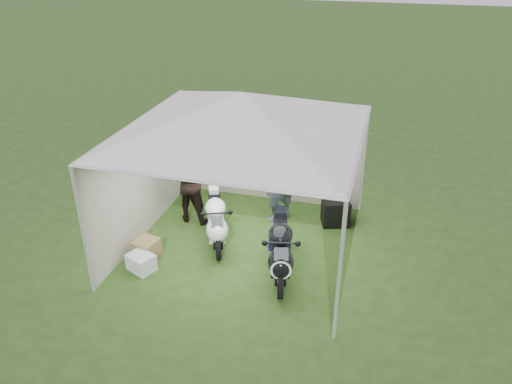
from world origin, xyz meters
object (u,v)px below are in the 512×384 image
crate_0 (141,262)px  person_dark_jacket (191,180)px  equipment_box (336,212)px  motorcycle_black (280,250)px  paddock_stand (280,240)px  crate_1 (147,248)px  person_blue_jacket (279,175)px  canopy_tent (242,116)px  motorcycle_white (216,221)px

crate_0 → person_dark_jacket: bearing=83.9°
equipment_box → crate_0: 3.98m
motorcycle_black → equipment_box: (0.69, 2.00, -0.25)m
motorcycle_black → paddock_stand: (-0.20, 0.84, -0.37)m
paddock_stand → person_dark_jacket: bearing=163.9°
person_dark_jacket → motorcycle_black: bearing=152.1°
paddock_stand → crate_1: bearing=-157.4°
motorcycle_black → equipment_box: 2.13m
paddock_stand → equipment_box: bearing=52.4°
paddock_stand → person_blue_jacket: bearing=104.3°
canopy_tent → person_blue_jacket: bearing=69.8°
crate_0 → crate_1: size_ratio=1.15×
equipment_box → motorcycle_black: bearing=-109.1°
canopy_tent → crate_0: size_ratio=12.40×
motorcycle_white → crate_0: size_ratio=3.69×
person_dark_jacket → person_blue_jacket: 1.79m
motorcycle_black → crate_1: bearing=169.0°
canopy_tent → motorcycle_white: bearing=-171.3°
motorcycle_white → equipment_box: motorcycle_white is taller
motorcycle_white → canopy_tent: bearing=-13.8°
motorcycle_black → person_blue_jacket: bearing=90.4°
equipment_box → motorcycle_white: bearing=-148.0°
person_blue_jacket → motorcycle_black: bearing=49.7°
equipment_box → canopy_tent: bearing=-142.0°
person_blue_jacket → crate_1: bearing=-9.2°
canopy_tent → crate_1: bearing=-151.1°
canopy_tent → person_dark_jacket: 2.23m
motorcycle_white → crate_1: 1.38m
equipment_box → person_blue_jacket: bearing=-175.1°
motorcycle_black → person_dark_jacket: person_dark_jacket is taller
canopy_tent → equipment_box: bearing=38.0°
person_blue_jacket → equipment_box: 1.38m
paddock_stand → equipment_box: (0.89, 1.16, 0.11)m
canopy_tent → crate_0: (-1.51, -1.27, -2.42)m
motorcycle_black → person_blue_jacket: 2.02m
person_dark_jacket → crate_1: person_dark_jacket is taller
person_dark_jacket → equipment_box: size_ratio=3.31×
motorcycle_black → person_blue_jacket: person_blue_jacket is taller
person_dark_jacket → equipment_box: bearing=-163.6°
motorcycle_black → crate_0: 2.48m
person_dark_jacket → person_blue_jacket: size_ratio=0.89×
motorcycle_white → paddock_stand: bearing=-15.4°
paddock_stand → crate_1: (-2.28, -0.95, 0.02)m
person_blue_jacket → crate_0: (-1.93, -2.40, -0.85)m
motorcycle_black → person_dark_jacket: (-2.19, 1.42, 0.37)m
canopy_tent → crate_0: 3.12m
canopy_tent → paddock_stand: (0.69, 0.07, -2.42)m
motorcycle_black → crate_0: bearing=178.2°
paddock_stand → crate_1: crate_1 is taller
canopy_tent → crate_0: canopy_tent is taller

